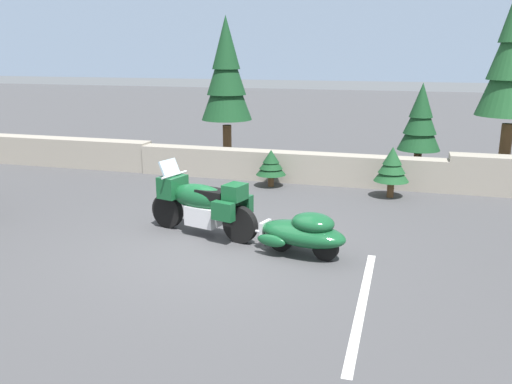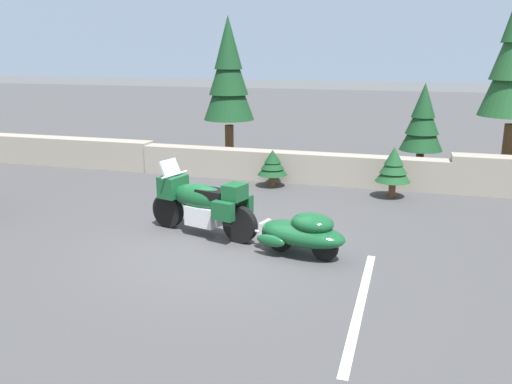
% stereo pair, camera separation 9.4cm
% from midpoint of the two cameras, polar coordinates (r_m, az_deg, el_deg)
% --- Properties ---
extents(ground_plane, '(80.00, 80.00, 0.00)m').
position_cam_midpoint_polar(ground_plane, '(9.35, -4.16, -5.85)').
color(ground_plane, '#424244').
extents(stone_guard_wall, '(24.00, 0.63, 0.92)m').
position_cam_midpoint_polar(stone_guard_wall, '(13.92, 4.45, 2.84)').
color(stone_guard_wall, gray).
rests_on(stone_guard_wall, ground).
extents(distant_ridgeline, '(240.00, 80.00, 16.00)m').
position_cam_midpoint_polar(distant_ridgeline, '(103.50, 14.90, 16.87)').
color(distant_ridgeline, '#7F93AD').
rests_on(distant_ridgeline, ground).
extents(touring_motorcycle, '(2.27, 1.10, 1.33)m').
position_cam_midpoint_polar(touring_motorcycle, '(9.82, -6.08, -1.07)').
color(touring_motorcycle, black).
rests_on(touring_motorcycle, ground).
extents(car_shaped_trailer, '(2.22, 1.07, 0.76)m').
position_cam_midpoint_polar(car_shaped_trailer, '(8.84, 4.75, -4.27)').
color(car_shaped_trailer, black).
rests_on(car_shaped_trailer, ground).
extents(pine_tree_secondary, '(1.08, 1.08, 2.53)m').
position_cam_midpoint_polar(pine_tree_secondary, '(14.35, 16.93, 7.31)').
color(pine_tree_secondary, brown).
rests_on(pine_tree_secondary, ground).
extents(pine_tree_far_right, '(1.44, 1.44, 4.26)m').
position_cam_midpoint_polar(pine_tree_far_right, '(15.42, -3.36, 12.43)').
color(pine_tree_far_right, brown).
rests_on(pine_tree_far_right, ground).
extents(pine_sapling_near, '(0.80, 0.80, 1.18)m').
position_cam_midpoint_polar(pine_sapling_near, '(12.66, 14.07, 2.70)').
color(pine_sapling_near, brown).
rests_on(pine_sapling_near, ground).
extents(pine_sapling_farther, '(0.75, 0.75, 0.93)m').
position_cam_midpoint_polar(pine_sapling_farther, '(13.32, 1.41, 3.03)').
color(pine_sapling_farther, brown).
rests_on(pine_sapling_farther, ground).
extents(parking_stripe_marker, '(0.12, 3.60, 0.01)m').
position_cam_midpoint_polar(parking_stripe_marker, '(7.48, 10.88, -11.53)').
color(parking_stripe_marker, silver).
rests_on(parking_stripe_marker, ground).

